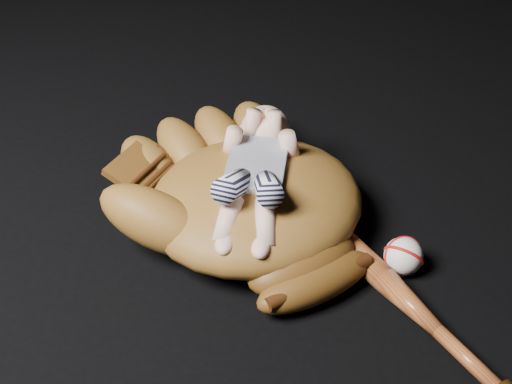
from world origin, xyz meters
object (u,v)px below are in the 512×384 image
newborn_baby (255,173)px  baseball (403,256)px  baseball_glove (255,193)px  baseball_bat (395,290)px

newborn_baby → baseball: 0.29m
baseball_glove → baseball_bat: (0.20, -0.20, -0.06)m
baseball_bat → baseball: 0.07m
baseball_glove → newborn_baby: 0.05m
baseball → newborn_baby: bearing=152.2°
newborn_baby → baseball_glove: bearing=92.9°
newborn_baby → baseball_bat: (0.21, -0.19, -0.11)m
baseball_glove → newborn_baby: (-0.00, -0.01, 0.05)m
newborn_baby → baseball_bat: bearing=-28.2°
newborn_baby → baseball_bat: size_ratio=0.75×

